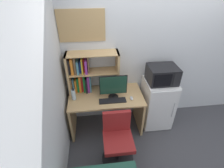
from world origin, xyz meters
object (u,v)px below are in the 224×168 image
at_px(monitor, 113,86).
at_px(keyboard, 113,101).
at_px(desk_chair, 118,142).
at_px(microwave, 162,74).
at_px(computer_mouse, 132,98).
at_px(wall_corkboard, 82,26).
at_px(hutch_bookshelf, 85,73).
at_px(mini_fridge, 157,103).
at_px(water_bottle, 74,95).

height_order(monitor, keyboard, monitor).
bearing_deg(desk_chair, microwave, 39.79).
xyz_separation_m(computer_mouse, wall_corkboard, (-0.72, 0.46, 1.06)).
height_order(computer_mouse, desk_chair, desk_chair).
height_order(computer_mouse, wall_corkboard, wall_corkboard).
xyz_separation_m(hutch_bookshelf, computer_mouse, (0.73, -0.35, -0.34)).
distance_m(keyboard, computer_mouse, 0.32).
distance_m(mini_fridge, wall_corkboard, 1.88).
bearing_deg(mini_fridge, hutch_bookshelf, 172.16).
xyz_separation_m(keyboard, microwave, (0.86, 0.20, 0.32)).
relative_size(water_bottle, desk_chair, 0.24).
height_order(keyboard, desk_chair, desk_chair).
xyz_separation_m(keyboard, desk_chair, (0.01, -0.50, -0.38)).
relative_size(hutch_bookshelf, desk_chair, 1.01).
distance_m(computer_mouse, wall_corkboard, 1.37).
relative_size(mini_fridge, wall_corkboard, 1.32).
xyz_separation_m(monitor, microwave, (0.83, 0.09, 0.11)).
relative_size(desk_chair, wall_corkboard, 1.19).
bearing_deg(water_bottle, wall_corkboard, 59.09).
relative_size(keyboard, wall_corkboard, 0.62).
relative_size(hutch_bookshelf, monitor, 1.88).
xyz_separation_m(water_bottle, wall_corkboard, (0.21, 0.36, 0.99)).
bearing_deg(computer_mouse, keyboard, -176.32).
height_order(hutch_bookshelf, keyboard, hutch_bookshelf).
distance_m(keyboard, mini_fridge, 0.92).
bearing_deg(mini_fridge, keyboard, -167.24).
height_order(monitor, wall_corkboard, wall_corkboard).
distance_m(water_bottle, desk_chair, 1.01).
relative_size(hutch_bookshelf, computer_mouse, 8.61).
relative_size(keyboard, desk_chair, 0.52).
distance_m(keyboard, desk_chair, 0.63).
distance_m(computer_mouse, microwave, 0.65).
height_order(monitor, mini_fridge, monitor).
distance_m(desk_chair, wall_corkboard, 1.80).
distance_m(hutch_bookshelf, microwave, 1.28).
bearing_deg(computer_mouse, water_bottle, 173.52).
relative_size(keyboard, computer_mouse, 4.46).
bearing_deg(wall_corkboard, water_bottle, -120.91).
height_order(microwave, wall_corkboard, wall_corkboard).
xyz_separation_m(monitor, water_bottle, (-0.64, 0.02, -0.13)).
height_order(microwave, desk_chair, microwave).
height_order(computer_mouse, microwave, microwave).
distance_m(computer_mouse, water_bottle, 0.95).
distance_m(monitor, water_bottle, 0.66).
bearing_deg(microwave, monitor, -173.72).
bearing_deg(wall_corkboard, computer_mouse, -32.63).
bearing_deg(computer_mouse, desk_chair, -120.03).
bearing_deg(monitor, keyboard, -103.00).
relative_size(mini_fridge, microwave, 1.94).
height_order(monitor, water_bottle, monitor).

